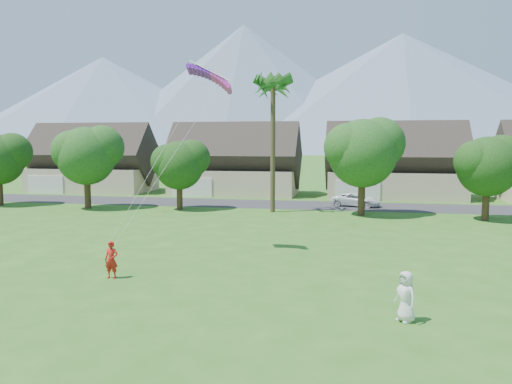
% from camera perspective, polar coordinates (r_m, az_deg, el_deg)
% --- Properties ---
extents(ground, '(500.00, 500.00, 0.00)m').
position_cam_1_polar(ground, '(18.54, -6.07, -15.01)').
color(ground, '#2D6019').
rests_on(ground, ground).
extents(street, '(90.00, 7.00, 0.01)m').
position_cam_1_polar(street, '(51.23, 5.09, -1.48)').
color(street, '#2D2D30').
rests_on(street, ground).
extents(kite_flyer, '(0.67, 0.45, 1.81)m').
position_cam_1_polar(kite_flyer, '(25.09, -16.20, -7.46)').
color(kite_flyer, red).
rests_on(kite_flyer, ground).
extents(watcher, '(1.04, 1.09, 1.88)m').
position_cam_1_polar(watcher, '(19.38, 16.74, -11.35)').
color(watcher, silver).
rests_on(watcher, ground).
extents(parked_car, '(5.18, 3.34, 1.33)m').
position_cam_1_polar(parked_car, '(50.90, 11.39, -0.87)').
color(parked_car, white).
rests_on(parked_car, ground).
extents(mountain_ridge, '(540.00, 240.00, 70.00)m').
position_cam_1_polar(mountain_ridge, '(277.50, 12.17, 10.48)').
color(mountain_ridge, slate).
rests_on(mountain_ridge, ground).
extents(houses_row, '(72.75, 8.19, 8.86)m').
position_cam_1_polar(houses_row, '(59.80, 6.47, 2.88)').
color(houses_row, beige).
rests_on(houses_row, ground).
extents(tree_row, '(62.27, 6.67, 8.45)m').
position_cam_1_polar(tree_row, '(44.93, 2.90, 3.75)').
color(tree_row, '#47301C').
rests_on(tree_row, ground).
extents(fan_palm, '(3.00, 3.00, 13.80)m').
position_cam_1_polar(fan_palm, '(45.89, 1.97, 12.44)').
color(fan_palm, '#4C3D26').
rests_on(fan_palm, ground).
extents(parafoil_kite, '(2.84, 1.02, 0.50)m').
position_cam_1_polar(parafoil_kite, '(29.54, -5.14, 13.12)').
color(parafoil_kite, '#6D18B5').
rests_on(parafoil_kite, ground).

